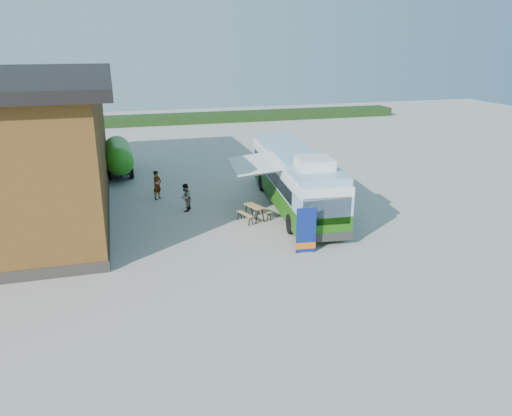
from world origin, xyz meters
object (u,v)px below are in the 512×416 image
object	(u,v)px
person_a	(157,185)
person_b	(185,198)
banner	(306,235)
bus	(294,177)
slurry_tanker	(118,156)
picnic_table	(254,209)

from	to	relation	value
person_a	person_b	world-z (taller)	person_a
banner	person_a	size ratio (longest dim) A/B	1.23
bus	banner	xyz separation A→B (m)	(-1.71, -6.29, -0.92)
banner	person_b	world-z (taller)	banner
person_b	slurry_tanker	world-z (taller)	slurry_tanker
person_a	slurry_tanker	distance (m)	6.90
bus	person_b	xyz separation A→B (m)	(-6.10, 1.01, -1.01)
picnic_table	person_b	world-z (taller)	person_b
person_a	slurry_tanker	size ratio (longest dim) A/B	0.27
person_b	slurry_tanker	size ratio (longest dim) A/B	0.24
picnic_table	slurry_tanker	distance (m)	13.59
bus	picnic_table	xyz separation A→B (m)	(-2.79, -1.53, -1.19)
bus	person_b	world-z (taller)	bus
picnic_table	person_a	size ratio (longest dim) A/B	1.02
picnic_table	person_a	xyz separation A→B (m)	(-4.63, 5.23, 0.26)
slurry_tanker	bus	bearing A→B (deg)	-48.29
bus	person_b	bearing A→B (deg)	176.17
banner	picnic_table	bearing A→B (deg)	108.46
banner	slurry_tanker	distance (m)	18.31
person_b	picnic_table	bearing A→B (deg)	77.28
banner	slurry_tanker	xyz separation A→B (m)	(-7.81, 16.55, 0.51)
bus	slurry_tanker	size ratio (longest dim) A/B	1.90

